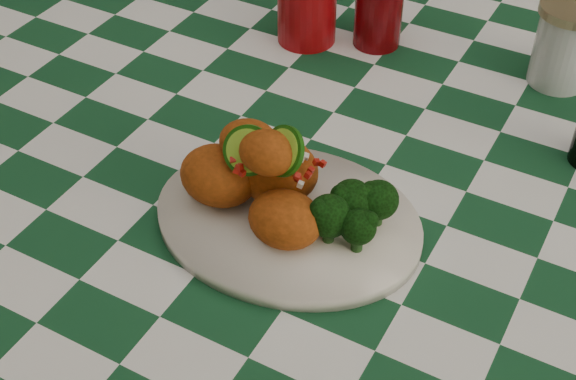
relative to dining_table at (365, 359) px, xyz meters
The scene contains 6 objects.
dining_table is the anchor object (origin of this frame).
plate 0.43m from the dining_table, 108.99° to the right, with size 0.30×0.23×0.02m, color silver, non-canonical shape.
fried_chicken_pile 0.49m from the dining_table, 114.98° to the right, with size 0.17×0.12×0.11m, color #A94410, non-canonical shape.
broccoli_side 0.46m from the dining_table, 79.72° to the right, with size 0.08×0.08×0.06m, color black, non-canonical shape.
mason_jar 0.55m from the dining_table, 64.32° to the left, with size 0.09×0.09×0.12m, color #B2BCBA, non-canonical shape.
wooden_chair_left 0.87m from the dining_table, 121.88° to the left, with size 0.39×0.40×0.84m, color #472814, non-canonical shape.
Camera 1 is at (0.25, -0.71, 1.41)m, focal length 50.00 mm.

